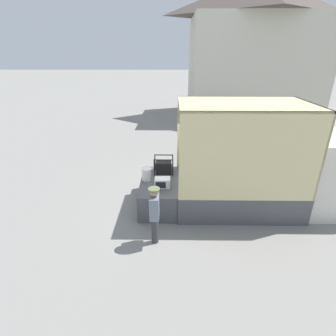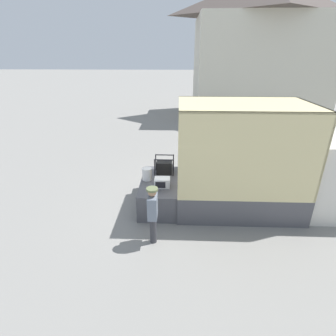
# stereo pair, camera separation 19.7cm
# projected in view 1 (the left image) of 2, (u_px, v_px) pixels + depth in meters

# --- Properties ---
(ground_plane) EXTENTS (160.00, 160.00, 0.00)m
(ground_plane) POSITION_uv_depth(u_px,v_px,m) (177.00, 203.00, 9.05)
(ground_plane) COLOR gray
(box_truck) EXTENTS (5.80, 2.49, 3.43)m
(box_truck) POSITION_uv_depth(u_px,v_px,m) (282.00, 177.00, 8.58)
(box_truck) COLOR silver
(box_truck) RESTS_ON ground
(tailgate_deck) EXTENTS (1.22, 2.37, 0.87)m
(tailgate_deck) POSITION_uv_depth(u_px,v_px,m) (159.00, 192.00, 8.88)
(tailgate_deck) COLOR #4C4C51
(tailgate_deck) RESTS_ON ground
(microwave) EXTENTS (0.49, 0.35, 0.30)m
(microwave) POSITION_uv_depth(u_px,v_px,m) (162.00, 183.00, 8.25)
(microwave) COLOR white
(microwave) RESTS_ON tailgate_deck
(portable_generator) EXTENTS (0.67, 0.50, 0.61)m
(portable_generator) POSITION_uv_depth(u_px,v_px,m) (164.00, 167.00, 9.16)
(portable_generator) COLOR black
(portable_generator) RESTS_ON tailgate_deck
(orange_bucket) EXTENTS (0.32, 0.32, 0.41)m
(orange_bucket) POSITION_uv_depth(u_px,v_px,m) (147.00, 174.00, 8.68)
(orange_bucket) COLOR silver
(orange_bucket) RESTS_ON tailgate_deck
(worker_person) EXTENTS (0.30, 0.44, 1.66)m
(worker_person) POSITION_uv_depth(u_px,v_px,m) (154.00, 210.00, 6.79)
(worker_person) COLOR #38383D
(worker_person) RESTS_ON ground
(house_backdrop) EXTENTS (9.89, 7.27, 9.82)m
(house_backdrop) POSITION_uv_depth(u_px,v_px,m) (253.00, 50.00, 20.03)
(house_backdrop) COLOR beige
(house_backdrop) RESTS_ON ground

